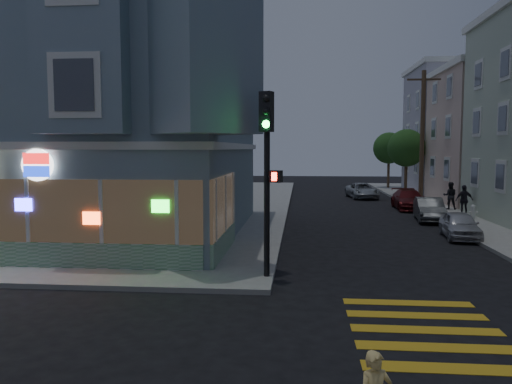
# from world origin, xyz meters

# --- Properties ---
(ground) EXTENTS (120.00, 120.00, 0.00)m
(ground) POSITION_xyz_m (0.00, 0.00, 0.00)
(ground) COLOR black
(ground) RESTS_ON ground
(sidewalk_nw) EXTENTS (33.00, 42.00, 0.15)m
(sidewalk_nw) POSITION_xyz_m (-13.50, 23.00, 0.07)
(sidewalk_nw) COLOR gray
(sidewalk_nw) RESTS_ON ground
(corner_building) EXTENTS (14.60, 14.60, 11.40)m
(corner_building) POSITION_xyz_m (-6.00, 10.98, 5.82)
(corner_building) COLOR slate
(corner_building) RESTS_ON sidewalk_nw
(row_house_d) EXTENTS (12.00, 8.60, 10.50)m
(row_house_d) POSITION_xyz_m (19.50, 34.00, 5.40)
(row_house_d) COLOR #9B97A6
(row_house_d) RESTS_ON sidewalk_ne
(utility_pole) EXTENTS (2.20, 0.30, 9.00)m
(utility_pole) POSITION_xyz_m (12.00, 24.00, 4.80)
(utility_pole) COLOR #4C3826
(utility_pole) RESTS_ON sidewalk_ne
(street_tree_near) EXTENTS (3.00, 3.00, 5.30)m
(street_tree_near) POSITION_xyz_m (12.20, 30.00, 3.94)
(street_tree_near) COLOR #4C3826
(street_tree_near) RESTS_ON sidewalk_ne
(street_tree_far) EXTENTS (3.00, 3.00, 5.30)m
(street_tree_far) POSITION_xyz_m (12.20, 38.00, 3.94)
(street_tree_far) COLOR #4C3826
(street_tree_far) RESTS_ON sidewalk_ne
(pedestrian_a) EXTENTS (0.92, 0.77, 1.69)m
(pedestrian_a) POSITION_xyz_m (13.00, 20.68, 0.99)
(pedestrian_a) COLOR black
(pedestrian_a) RESTS_ON sidewalk_ne
(pedestrian_b) EXTENTS (1.05, 0.57, 1.71)m
(pedestrian_b) POSITION_xyz_m (13.00, 17.97, 1.00)
(pedestrian_b) COLOR black
(pedestrian_b) RESTS_ON sidewalk_ne
(parked_car_a) EXTENTS (1.69, 3.54, 1.17)m
(parked_car_a) POSITION_xyz_m (10.70, 11.21, 0.58)
(parked_car_a) COLOR #B8B9C0
(parked_car_a) RESTS_ON ground
(parked_car_b) EXTENTS (1.77, 3.96, 1.26)m
(parked_car_b) POSITION_xyz_m (10.70, 16.41, 0.63)
(parked_car_b) COLOR #3C3F42
(parked_car_b) RESTS_ON ground
(parked_car_c) EXTENTS (1.84, 4.37, 1.26)m
(parked_car_c) POSITION_xyz_m (10.70, 21.61, 0.63)
(parked_car_c) COLOR #5A1416
(parked_car_c) RESTS_ON ground
(parked_car_d) EXTENTS (2.47, 4.50, 1.19)m
(parked_car_d) POSITION_xyz_m (8.60, 28.67, 0.60)
(parked_car_d) COLOR #9EA5A9
(parked_car_d) RESTS_ON ground
(traffic_signal) EXTENTS (0.69, 0.60, 5.39)m
(traffic_signal) POSITION_xyz_m (2.82, 3.32, 3.80)
(traffic_signal) COLOR black
(traffic_signal) RESTS_ON sidewalk_nw
(fire_hydrant) EXTENTS (0.44, 0.26, 0.77)m
(fire_hydrant) POSITION_xyz_m (13.00, 16.45, 0.56)
(fire_hydrant) COLOR silver
(fire_hydrant) RESTS_ON sidewalk_ne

